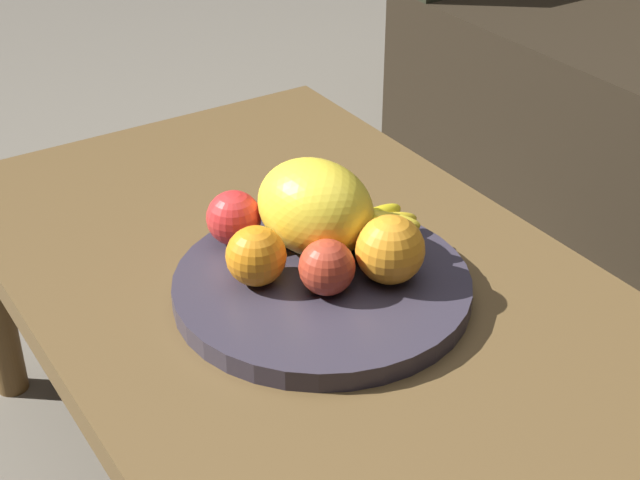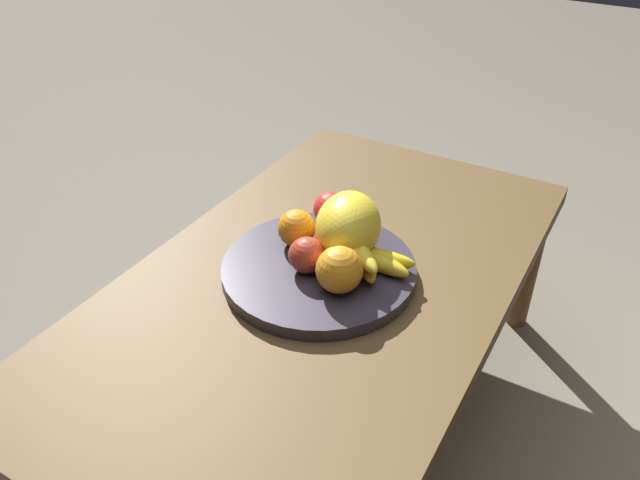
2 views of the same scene
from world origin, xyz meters
name	(u,v)px [view 2 (image 2 of 2)]	position (x,y,z in m)	size (l,w,h in m)	color
ground_plane	(321,418)	(0.00, 0.00, 0.00)	(8.00, 8.00, 0.00)	#6C6558
coffee_table	(322,294)	(0.00, 0.00, 0.35)	(1.12, 0.64, 0.39)	brown
fruit_bowl	(320,268)	(0.00, -0.01, 0.40)	(0.35, 0.35, 0.03)	#35303C
melon_large_front	(348,226)	(-0.06, 0.02, 0.47)	(0.15, 0.12, 0.12)	yellow
orange_front	(339,270)	(0.04, 0.06, 0.45)	(0.08, 0.08, 0.08)	orange
orange_left	(297,228)	(-0.03, -0.07, 0.45)	(0.07, 0.07, 0.07)	orange
apple_front	(307,255)	(0.03, -0.02, 0.44)	(0.06, 0.06, 0.06)	#B63923
apple_left	(331,209)	(-0.13, -0.05, 0.45)	(0.07, 0.07, 0.07)	red
banana_bunch	(365,254)	(-0.03, 0.07, 0.44)	(0.16, 0.17, 0.06)	yellow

